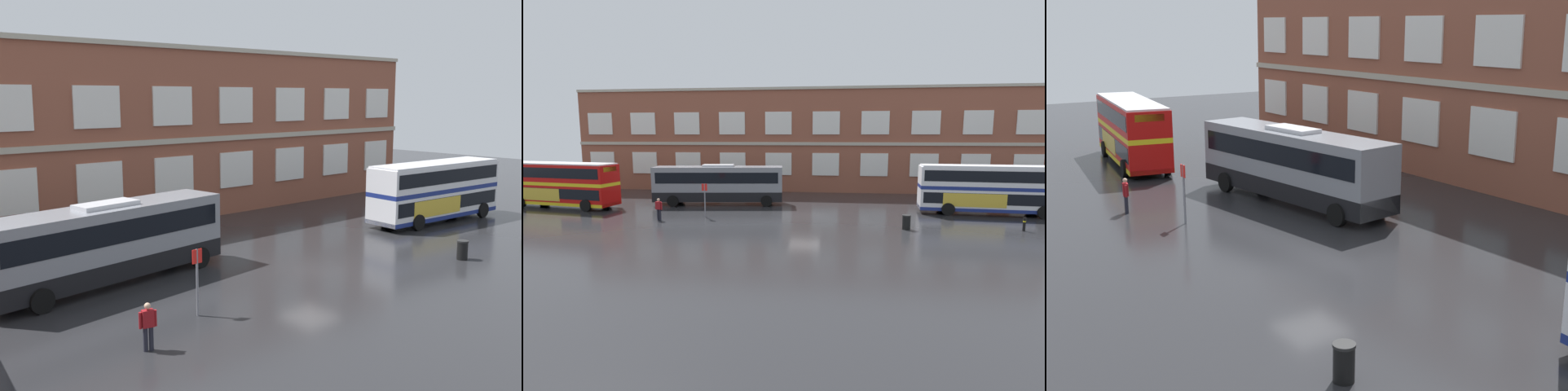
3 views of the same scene
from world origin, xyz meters
TOP-DOWN VIEW (x-y plane):
  - ground_plane at (0.00, 2.00)m, footprint 120.00×120.00m
  - brick_terminal_building at (-1.41, 17.98)m, footprint 54.12×8.19m
  - double_decker_near at (-22.49, 1.34)m, footprint 11.26×4.21m
  - double_decker_middle at (15.07, 2.64)m, footprint 11.17×3.50m
  - touring_coach at (-8.53, 4.61)m, footprint 12.23×4.15m
  - waiting_passenger at (-11.11, -3.11)m, footprint 0.64×0.33m
  - bus_stand_flag at (-7.92, -1.52)m, footprint 0.44×0.10m
  - station_litter_bin at (7.43, -3.99)m, footprint 0.60×0.60m
  - safety_bollard_west at (15.37, -3.53)m, footprint 0.19×0.19m

SIDE VIEW (x-z plane):
  - ground_plane at x=0.00m, z-range 0.00..0.00m
  - safety_bollard_west at x=15.37m, z-range 0.02..0.97m
  - station_litter_bin at x=7.43m, z-range 0.01..1.04m
  - waiting_passenger at x=-11.11m, z-range 0.08..1.78m
  - bus_stand_flag at x=-7.92m, z-range 0.29..2.99m
  - touring_coach at x=-8.53m, z-range 0.01..3.81m
  - double_decker_near at x=-22.49m, z-range 0.11..4.18m
  - double_decker_middle at x=15.07m, z-range 0.11..4.18m
  - brick_terminal_building at x=-1.41m, z-range -0.15..11.76m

